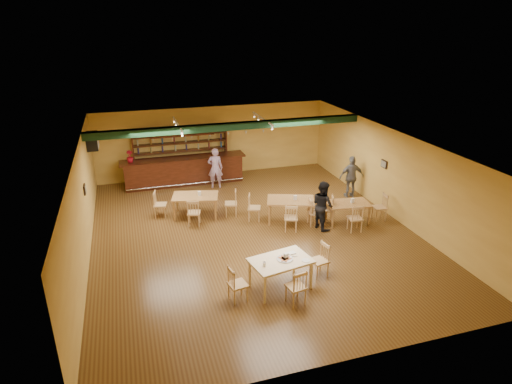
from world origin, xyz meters
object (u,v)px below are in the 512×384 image
object	(u,v)px
dining_table_a	(196,206)
patron_bar	(215,168)
bar_counter	(184,171)
patron_right_a	(323,205)
near_table	(280,274)
dining_table_b	(290,210)
dining_table_d	(347,212)

from	to	relation	value
dining_table_a	patron_bar	size ratio (longest dim) A/B	0.93
patron_bar	bar_counter	bearing A→B (deg)	-22.84
patron_right_a	dining_table_a	bearing A→B (deg)	49.22
bar_counter	near_table	distance (m)	8.41
near_table	patron_right_a	size ratio (longest dim) A/B	0.93
bar_counter	dining_table_b	distance (m)	5.52
dining_table_b	dining_table_d	distance (m)	1.93
dining_table_a	patron_bar	xyz separation A→B (m)	(1.25, 2.53, 0.44)
near_table	patron_right_a	world-z (taller)	patron_right_a
dining_table_b	patron_right_a	size ratio (longest dim) A/B	0.96
dining_table_b	patron_bar	distance (m)	4.27
dining_table_a	patron_bar	distance (m)	2.86
near_table	dining_table_a	bearing A→B (deg)	94.51
dining_table_d	near_table	size ratio (longest dim) A/B	0.93
bar_counter	dining_table_d	bearing A→B (deg)	-48.34
dining_table_b	dining_table_d	xyz separation A→B (m)	(1.81, -0.65, -0.04)
dining_table_a	dining_table_b	bearing A→B (deg)	-9.04
dining_table_d	near_table	bearing A→B (deg)	-132.39
patron_bar	patron_right_a	size ratio (longest dim) A/B	1.02
dining_table_b	patron_right_a	xyz separation A→B (m)	(0.80, -0.80, 0.42)
patron_right_a	near_table	bearing A→B (deg)	127.04
bar_counter	patron_bar	bearing A→B (deg)	-35.46
bar_counter	dining_table_a	world-z (taller)	bar_counter
dining_table_d	patron_right_a	world-z (taller)	patron_right_a
bar_counter	near_table	bearing A→B (deg)	-81.45
dining_table_a	dining_table_b	xyz separation A→B (m)	(3.02, -1.32, 0.00)
bar_counter	dining_table_d	distance (m)	7.14
dining_table_d	patron_right_a	distance (m)	1.12
dining_table_a	patron_right_a	distance (m)	4.39
dining_table_d	near_table	world-z (taller)	near_table
dining_table_a	patron_right_a	xyz separation A→B (m)	(3.82, -2.12, 0.43)
dining_table_a	patron_bar	world-z (taller)	patron_bar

